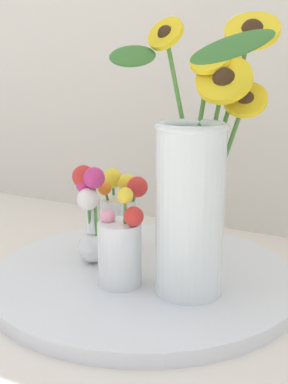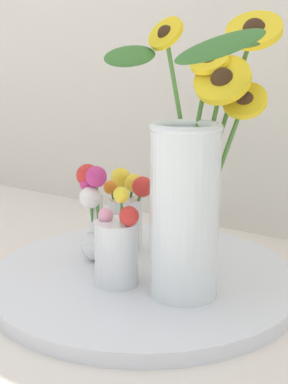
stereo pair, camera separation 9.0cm
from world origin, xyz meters
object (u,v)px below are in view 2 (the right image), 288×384
object	(u,v)px
vase_small_center	(117,248)
vase_small_back	(127,212)
serving_tray	(144,277)
mason_jar_sunflowers	(190,185)
vase_bulb_right	(94,212)

from	to	relation	value
vase_small_center	vase_small_back	bearing A→B (deg)	120.49
serving_tray	mason_jar_sunflowers	world-z (taller)	mason_jar_sunflowers
vase_small_center	vase_small_back	world-z (taller)	vase_small_center
vase_small_center	vase_bulb_right	bearing A→B (deg)	148.86
mason_jar_sunflowers	vase_small_back	distance (m)	0.24
vase_bulb_right	vase_small_back	bearing A→B (deg)	82.05
mason_jar_sunflowers	vase_small_back	world-z (taller)	mason_jar_sunflowers
serving_tray	vase_small_center	world-z (taller)	vase_small_center
vase_bulb_right	vase_small_center	bearing A→B (deg)	-31.14
serving_tray	vase_bulb_right	bearing A→B (deg)	-174.98
vase_bulb_right	serving_tray	bearing A→B (deg)	5.02
vase_small_back	vase_small_center	bearing A→B (deg)	-59.51
vase_small_center	mason_jar_sunflowers	bearing A→B (deg)	18.95
serving_tray	vase_bulb_right	world-z (taller)	vase_bulb_right
mason_jar_sunflowers	vase_bulb_right	world-z (taller)	mason_jar_sunflowers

